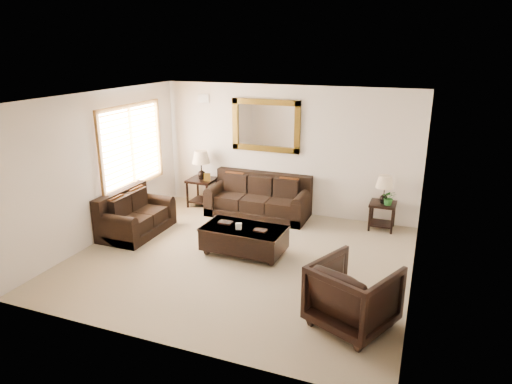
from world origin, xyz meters
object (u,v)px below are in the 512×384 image
at_px(sofa, 259,201).
at_px(armchair, 353,292).
at_px(end_table_left, 201,170).
at_px(coffee_table, 244,237).
at_px(loveseat, 134,218).
at_px(end_table_right, 384,195).

xyz_separation_m(sofa, armchair, (2.55, -3.36, 0.16)).
xyz_separation_m(end_table_left, coffee_table, (1.83, -1.96, -0.52)).
bearing_deg(coffee_table, loveseat, 179.39).
bearing_deg(loveseat, coffee_table, -92.46).
bearing_deg(armchair, coffee_table, -10.54).
height_order(end_table_right, armchair, end_table_right).
relative_size(sofa, coffee_table, 1.47).
xyz_separation_m(end_table_left, armchair, (3.95, -3.45, -0.34)).
height_order(sofa, coffee_table, sofa).
bearing_deg(end_table_left, end_table_right, 0.59).
height_order(end_table_left, armchair, end_table_left).
bearing_deg(end_table_left, sofa, -3.80).
bearing_deg(end_table_right, sofa, -177.00).
xyz_separation_m(sofa, end_table_right, (2.53, 0.13, 0.39)).
distance_m(sofa, coffee_table, 1.92).
bearing_deg(coffee_table, sofa, 104.91).
relative_size(end_table_left, armchair, 1.31).
xyz_separation_m(sofa, loveseat, (-1.89, -1.77, -0.01)).
bearing_deg(loveseat, sofa, -46.87).
height_order(loveseat, coffee_table, loveseat).
bearing_deg(sofa, end_table_left, 176.20).
distance_m(coffee_table, armchair, 2.59).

